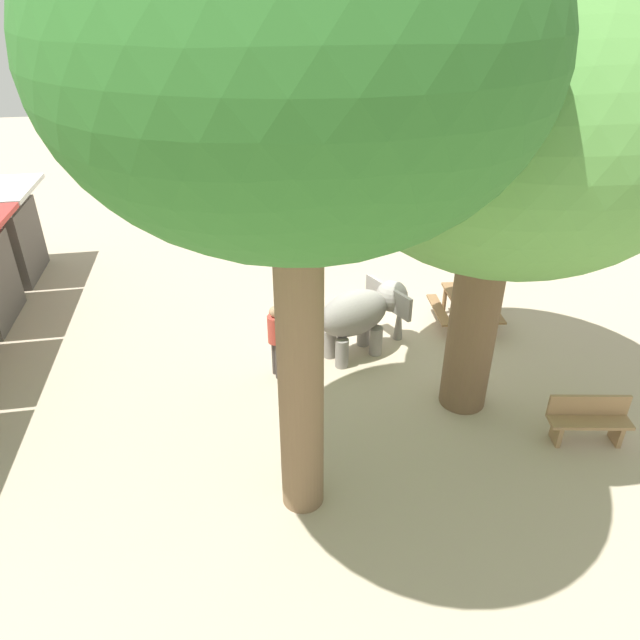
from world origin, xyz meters
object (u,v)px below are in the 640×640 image
object	(u,v)px
shade_tree_secondary	(503,131)
person_handler	(276,336)
elephant	(363,313)
wooden_bench	(589,418)
picnic_table_near	(508,241)
picnic_table_far	(466,303)
shade_tree_main	(294,61)

from	to	relation	value
shade_tree_secondary	person_handler	bearing A→B (deg)	66.57
elephant	wooden_bench	bearing A→B (deg)	-69.90
person_handler	picnic_table_near	xyz separation A→B (m)	(4.74, -7.33, -0.36)
elephant	shade_tree_secondary	size ratio (longest dim) A/B	0.30
shade_tree_secondary	picnic_table_far	size ratio (longest dim) A/B	4.43
elephant	person_handler	size ratio (longest dim) A/B	1.36
person_handler	picnic_table_near	size ratio (longest dim) A/B	0.87
shade_tree_main	picnic_table_far	size ratio (longest dim) A/B	5.09
shade_tree_main	picnic_table_near	xyz separation A→B (m)	(8.12, -7.30, -5.71)
elephant	shade_tree_secondary	distance (m)	4.83
picnic_table_near	shade_tree_main	bearing A→B (deg)	64.61
elephant	shade_tree_secondary	xyz separation A→B (m)	(-2.05, -1.51, 4.11)
picnic_table_far	shade_tree_main	bearing A→B (deg)	141.52
shade_tree_secondary	picnic_table_near	bearing A→B (deg)	-32.11
person_handler	shade_tree_main	xyz separation A→B (m)	(-3.38, -0.03, 5.35)
wooden_bench	picnic_table_far	size ratio (longest dim) A/B	0.88
shade_tree_main	wooden_bench	distance (m)	7.76
shade_tree_main	picnic_table_near	distance (m)	12.32
person_handler	picnic_table_far	size ratio (longest dim) A/B	0.99
elephant	picnic_table_near	size ratio (longest dim) A/B	1.18
picnic_table_near	picnic_table_far	distance (m)	4.42
picnic_table_far	person_handler	bearing A→B (deg)	111.45
wooden_bench	shade_tree_main	bearing A→B (deg)	15.97
picnic_table_near	wooden_bench	bearing A→B (deg)	90.50
shade_tree_secondary	wooden_bench	xyz separation A→B (m)	(-1.41, -1.70, -4.62)
picnic_table_far	shade_tree_secondary	bearing A→B (deg)	163.12
shade_tree_main	picnic_table_near	size ratio (longest dim) A/B	4.50
picnic_table_near	picnic_table_far	xyz separation A→B (m)	(-3.46, 2.75, 0.00)
shade_tree_secondary	picnic_table_near	xyz separation A→B (m)	(6.22, -3.90, -4.50)
elephant	picnic_table_near	distance (m)	6.84
shade_tree_main	picnic_table_far	xyz separation A→B (m)	(4.66, -4.56, -5.71)
elephant	picnic_table_far	distance (m)	2.79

